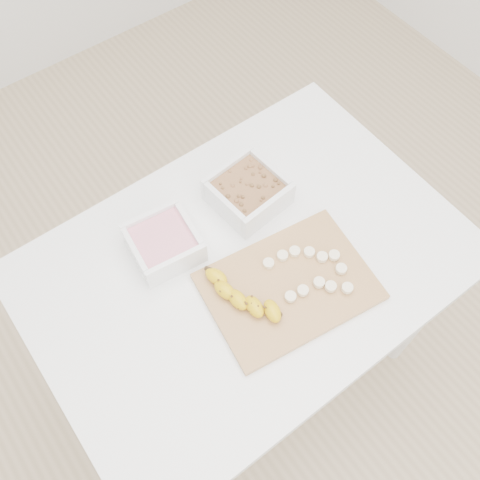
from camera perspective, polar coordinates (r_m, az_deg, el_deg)
ground at (r=1.93m, az=0.54°, el=-12.66°), size 3.50×3.50×0.00m
table at (r=1.32m, az=0.78°, el=-4.27°), size 1.00×0.70×0.75m
bowl_yogurt at (r=1.23m, az=-8.13°, el=-0.29°), size 0.16×0.16×0.07m
bowl_granola at (r=1.29m, az=0.84°, el=5.19°), size 0.18×0.18×0.08m
cutting_board at (r=1.21m, az=5.22°, el=-4.94°), size 0.40×0.31×0.01m
banana at (r=1.16m, az=0.42°, el=-6.09°), size 0.08×0.20×0.03m
banana_slices at (r=1.21m, az=7.66°, el=-3.23°), size 0.17×0.18×0.02m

